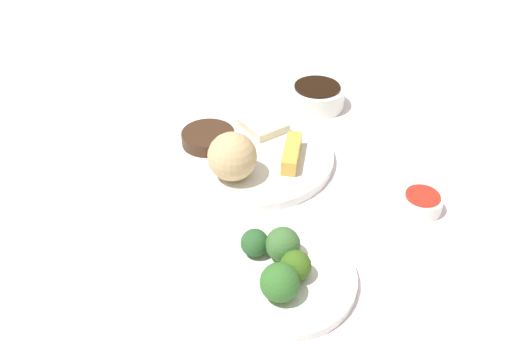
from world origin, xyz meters
TOP-DOWN VIEW (x-y plane):
  - tabletop at (0.00, 0.00)m, footprint 2.20×2.20m
  - main_plate at (-0.02, -0.01)m, footprint 0.29×0.29m
  - rice_scoop at (0.05, 0.02)m, footprint 0.08×0.08m
  - spring_roll at (-0.06, 0.05)m, footprint 0.09×0.08m
  - crab_rangoon_wonton at (-0.09, -0.05)m, footprint 0.07×0.08m
  - stir_fry_heap at (0.02, -0.08)m, footprint 0.09×0.09m
  - broccoli_plate at (0.13, 0.22)m, footprint 0.20×0.20m
  - broccoli_floret_0 at (0.16, 0.25)m, footprint 0.05×0.05m
  - broccoli_floret_1 at (0.12, 0.24)m, footprint 0.04×0.04m
  - broccoli_floret_2 at (0.13, 0.17)m, footprint 0.04×0.04m
  - broccoli_floret_3 at (0.11, 0.20)m, footprint 0.05×0.05m
  - soy_sauce_bowl at (-0.24, -0.06)m, footprint 0.11×0.11m
  - soy_sauce_bowl_liquid at (-0.24, -0.06)m, footprint 0.09×0.09m
  - sauce_ramekin_sweet_and_sour at (-0.13, 0.26)m, footprint 0.06×0.06m
  - sauce_ramekin_sweet_and_sour_liquid at (-0.13, 0.26)m, footprint 0.05×0.05m

SIDE VIEW (x-z plane):
  - tabletop at x=0.00m, z-range 0.00..0.02m
  - broccoli_plate at x=0.13m, z-range 0.02..0.03m
  - main_plate at x=-0.02m, z-range 0.02..0.04m
  - sauce_ramekin_sweet_and_sour at x=-0.13m, z-range 0.02..0.04m
  - soy_sauce_bowl at x=-0.24m, z-range 0.02..0.06m
  - crab_rangoon_wonton at x=-0.09m, z-range 0.04..0.05m
  - sauce_ramekin_sweet_and_sour_liquid at x=-0.13m, z-range 0.04..0.05m
  - stir_fry_heap at x=0.02m, z-range 0.04..0.06m
  - spring_roll at x=-0.06m, z-range 0.04..0.06m
  - broccoli_floret_2 at x=0.13m, z-range 0.03..0.07m
  - broccoli_floret_1 at x=0.12m, z-range 0.03..0.07m
  - broccoli_floret_3 at x=0.11m, z-range 0.03..0.08m
  - broccoli_floret_0 at x=0.16m, z-range 0.03..0.08m
  - soy_sauce_bowl_liquid at x=-0.24m, z-range 0.06..0.06m
  - rice_scoop at x=0.05m, z-range 0.04..0.11m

